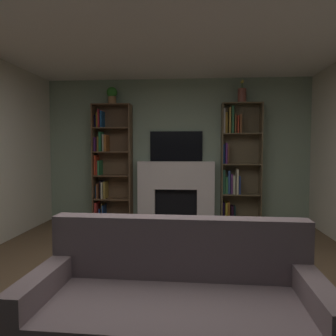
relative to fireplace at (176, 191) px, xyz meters
name	(u,v)px	position (x,y,z in m)	size (l,w,h in m)	color
ground_plane	(157,297)	(0.00, -3.06, -0.58)	(7.58, 7.58, 0.00)	brown
wall_back_accent	(176,151)	(0.00, 0.13, 0.73)	(4.91, 0.06, 2.62)	gray
fireplace	(176,191)	(0.00, 0.00, 0.00)	(1.49, 0.50, 1.12)	white
tv	(176,146)	(0.00, 0.07, 0.81)	(0.96, 0.06, 0.55)	black
bookshelf_left	(109,164)	(-1.24, -0.01, 0.47)	(0.69, 0.32, 2.15)	brown
bookshelf_right	(236,165)	(1.07, -0.01, 0.47)	(0.69, 0.30, 2.15)	brown
potted_plant	(112,95)	(-1.16, -0.05, 1.74)	(0.19, 0.19, 0.31)	#AC7B4E
vase_with_flowers	(242,95)	(1.16, -0.05, 1.70)	(0.15, 0.15, 0.40)	brown
couch	(175,319)	(0.22, -3.97, -0.29)	(1.81, 0.88, 0.88)	slate
coffee_table	(180,263)	(0.22, -3.21, -0.21)	(0.86, 0.49, 0.44)	#876156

